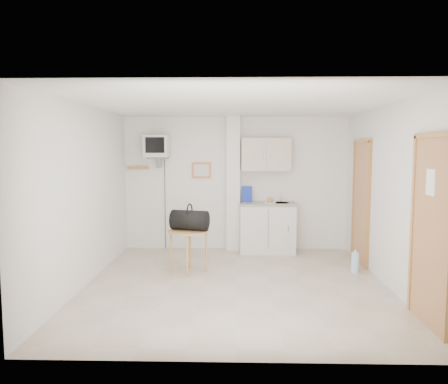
{
  "coord_description": "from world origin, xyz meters",
  "views": [
    {
      "loc": [
        -0.01,
        -5.98,
        1.9
      ],
      "look_at": [
        -0.18,
        0.6,
        1.25
      ],
      "focal_mm": 35.0,
      "sensor_mm": 36.0,
      "label": 1
    }
  ],
  "objects_px": {
    "round_table": "(188,236)",
    "water_bottle": "(355,262)",
    "duffel_bag": "(190,220)",
    "crt_television": "(157,147)"
  },
  "relations": [
    {
      "from": "round_table",
      "to": "duffel_bag",
      "type": "bearing_deg",
      "value": 39.9
    },
    {
      "from": "round_table",
      "to": "duffel_bag",
      "type": "height_order",
      "value": "duffel_bag"
    },
    {
      "from": "crt_television",
      "to": "round_table",
      "type": "height_order",
      "value": "crt_television"
    },
    {
      "from": "crt_television",
      "to": "duffel_bag",
      "type": "distance_m",
      "value": 1.94
    },
    {
      "from": "crt_television",
      "to": "round_table",
      "type": "distance_m",
      "value": 2.09
    },
    {
      "from": "crt_television",
      "to": "duffel_bag",
      "type": "relative_size",
      "value": 3.48
    },
    {
      "from": "duffel_bag",
      "to": "water_bottle",
      "type": "bearing_deg",
      "value": 15.52
    },
    {
      "from": "duffel_bag",
      "to": "water_bottle",
      "type": "distance_m",
      "value": 2.64
    },
    {
      "from": "water_bottle",
      "to": "round_table",
      "type": "bearing_deg",
      "value": -178.68
    },
    {
      "from": "round_table",
      "to": "water_bottle",
      "type": "distance_m",
      "value": 2.61
    }
  ]
}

